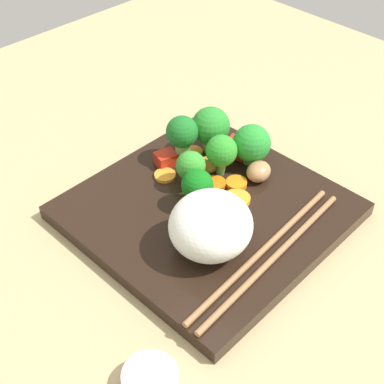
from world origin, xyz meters
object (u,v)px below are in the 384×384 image
(chopstick_pair, at_px, (268,255))
(sauce_cup, at_px, (150,380))
(square_plate, at_px, (207,211))
(rice_mound, at_px, (211,225))
(carrot_slice_3, at_px, (215,184))
(broccoli_floret_5, at_px, (191,167))

(chopstick_pair, distance_m, sauce_cup, 0.18)
(sauce_cup, bearing_deg, square_plate, 31.24)
(rice_mound, distance_m, carrot_slice_3, 0.10)
(carrot_slice_3, relative_size, sauce_cup, 0.51)
(rice_mound, relative_size, chopstick_pair, 0.37)
(broccoli_floret_5, xyz_separation_m, sauce_cup, (-0.20, -0.15, -0.04))
(sauce_cup, bearing_deg, carrot_slice_3, 30.90)
(broccoli_floret_5, bearing_deg, chopstick_pair, -99.55)
(square_plate, relative_size, carrot_slice_3, 10.78)
(rice_mound, distance_m, chopstick_pair, 0.07)
(sauce_cup, bearing_deg, rice_mound, 24.99)
(broccoli_floret_5, relative_size, carrot_slice_3, 1.88)
(rice_mound, xyz_separation_m, broccoli_floret_5, (0.06, 0.09, -0.00))
(broccoli_floret_5, xyz_separation_m, chopstick_pair, (-0.02, -0.14, -0.02))
(chopstick_pair, bearing_deg, broccoli_floret_5, 76.11)
(chopstick_pair, xyz_separation_m, sauce_cup, (-0.18, -0.02, -0.01))
(broccoli_floret_5, relative_size, chopstick_pair, 0.20)
(broccoli_floret_5, height_order, sauce_cup, broccoli_floret_5)
(carrot_slice_3, xyz_separation_m, sauce_cup, (-0.22, -0.13, -0.01))
(square_plate, bearing_deg, broccoli_floret_5, 74.09)
(carrot_slice_3, distance_m, sauce_cup, 0.26)
(broccoli_floret_5, xyz_separation_m, carrot_slice_3, (0.02, -0.02, -0.03))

